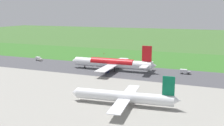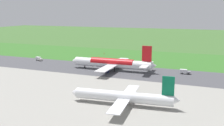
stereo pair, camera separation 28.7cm
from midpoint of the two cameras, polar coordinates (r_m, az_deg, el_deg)
The scene contains 10 objects.
ground_plane at distance 158.57m, azimuth -0.28°, elevation -1.58°, with size 800.00×800.00×0.00m, color #3D662D.
runway_asphalt at distance 158.56m, azimuth -0.28°, elevation -1.57°, with size 600.00×33.91×0.06m, color #47474C.
apron_concrete at distance 108.89m, azimuth -11.92°, elevation -7.81°, with size 440.00×110.00×0.05m, color gray.
grass_verge_foreground at distance 200.13m, azimuth 4.55°, elevation 1.07°, with size 600.00×80.00×0.04m, color #346B27.
airliner_main at distance 157.29m, azimuth 0.08°, elevation -0.06°, with size 54.05×44.14×15.88m.
airliner_parked_mid at distance 99.92m, azimuth 2.55°, elevation -7.29°, with size 42.38×34.73×12.37m.
service_truck_baggage at distance 154.40m, azimuth 15.46°, elevation -1.81°, with size 5.87×2.46×2.65m.
service_truck_fuel at distance 196.25m, azimuth -15.68°, elevation 0.90°, with size 6.22×4.02×2.65m.
no_stopping_sign at distance 208.36m, azimuth -1.81°, elevation 1.92°, with size 0.60×0.10×2.56m.
traffic_cone_orange at distance 206.06m, azimuth -3.06°, elevation 1.46°, with size 0.40×0.40×0.55m, color orange.
Camera 1 is at (-57.84, 143.43, 35.00)m, focal length 42.09 mm.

